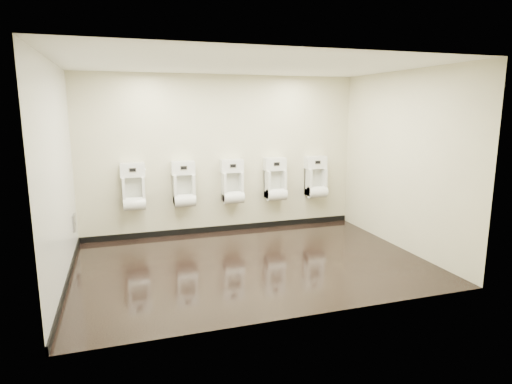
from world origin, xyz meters
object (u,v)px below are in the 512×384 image
(urinal_4, at_px, (316,180))
(urinal_3, at_px, (275,182))
(urinal_0, at_px, (134,190))
(urinal_1, at_px, (184,187))
(access_panel, at_px, (74,223))
(urinal_2, at_px, (232,185))

(urinal_4, bearing_deg, urinal_3, 180.00)
(urinal_0, relative_size, urinal_3, 1.00)
(urinal_1, bearing_deg, urinal_3, 0.00)
(urinal_0, xyz_separation_m, urinal_3, (2.53, 0.00, 0.00))
(urinal_3, height_order, urinal_4, same)
(access_panel, bearing_deg, urinal_1, 13.28)
(urinal_0, relative_size, urinal_2, 1.00)
(access_panel, height_order, urinal_3, urinal_3)
(urinal_0, distance_m, urinal_4, 3.35)
(access_panel, xyz_separation_m, urinal_0, (0.91, 0.41, 0.38))
(urinal_0, bearing_deg, access_panel, -155.65)
(urinal_0, xyz_separation_m, urinal_2, (1.71, 0.00, 0.00))
(access_panel, height_order, urinal_0, urinal_0)
(access_panel, bearing_deg, urinal_4, 5.54)
(urinal_0, distance_m, urinal_1, 0.84)
(access_panel, bearing_deg, urinal_3, 6.85)
(urinal_2, xyz_separation_m, urinal_3, (0.82, 0.00, 0.00))
(urinal_2, distance_m, urinal_4, 1.64)
(urinal_0, bearing_deg, urinal_4, 0.00)
(urinal_3, bearing_deg, urinal_0, 180.00)
(urinal_1, bearing_deg, urinal_2, 0.00)
(access_panel, relative_size, urinal_0, 0.33)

